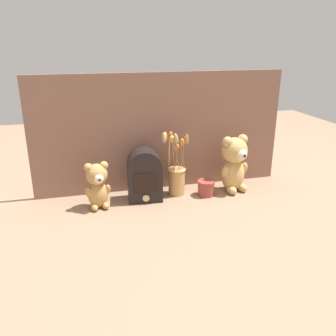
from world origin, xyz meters
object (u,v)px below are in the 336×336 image
Objects in this scene: teddy_bear_medium at (98,184)px; vintage_radio at (145,175)px; decorative_tin_tall at (206,188)px; flower_vase at (176,174)px; teddy_bear_large at (234,163)px.

vintage_radio reaches higher than teddy_bear_medium.
teddy_bear_medium reaches higher than decorative_tin_tall.
teddy_bear_medium is at bearing -171.19° from flower_vase.
flower_vase is at bearing 7.71° from vintage_radio.
vintage_radio is at bearing 178.80° from teddy_bear_large.
teddy_bear_large reaches higher than decorative_tin_tall.
decorative_tin_tall is at bearing -22.07° from flower_vase.
flower_vase is at bearing 157.93° from decorative_tin_tall.
teddy_bear_large is 0.72m from teddy_bear_medium.
teddy_bear_medium is at bearing -170.40° from vintage_radio.
flower_vase is at bearing 8.81° from teddy_bear_medium.
vintage_radio is at bearing -172.29° from flower_vase.
teddy_bear_large is at bearing -1.20° from vintage_radio.
vintage_radio is (0.24, 0.04, 0.01)m from teddy_bear_medium.
teddy_bear_medium is 2.59× the size of decorative_tin_tall.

